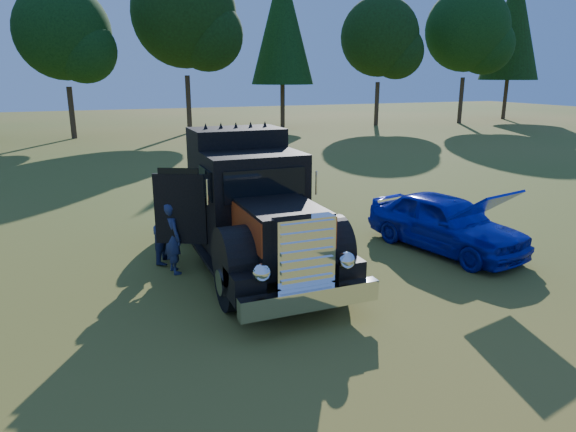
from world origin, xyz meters
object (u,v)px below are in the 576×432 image
(spectator_near, at_px, (173,238))
(spectator_far, at_px, (168,226))
(diamond_t_truck, at_px, (249,210))
(hotrod_coupe, at_px, (446,222))

(spectator_near, distance_m, spectator_far, 0.74)
(diamond_t_truck, relative_size, hotrod_coupe, 1.62)
(diamond_t_truck, height_order, hotrod_coupe, diamond_t_truck)
(spectator_far, bearing_deg, diamond_t_truck, -87.06)
(diamond_t_truck, relative_size, spectator_near, 4.54)
(diamond_t_truck, xyz_separation_m, hotrod_coupe, (4.76, -0.81, -0.58))
(diamond_t_truck, height_order, spectator_near, diamond_t_truck)
(diamond_t_truck, distance_m, hotrod_coupe, 4.86)
(hotrod_coupe, height_order, spectator_far, hotrod_coupe)
(diamond_t_truck, bearing_deg, spectator_near, 174.89)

